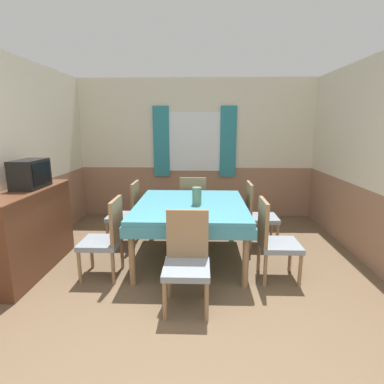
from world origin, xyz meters
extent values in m
cube|color=silver|center=(0.00, 4.24, 1.77)|extent=(4.81, 0.05, 1.65)
cube|color=#9E755B|center=(0.00, 4.24, 0.47)|extent=(4.81, 0.05, 0.95)
cube|color=white|center=(-0.03, 4.20, 1.44)|extent=(1.08, 0.01, 1.10)
cube|color=teal|center=(-0.66, 4.18, 1.44)|extent=(0.30, 0.03, 1.31)
cube|color=teal|center=(0.60, 4.18, 1.44)|extent=(0.30, 0.03, 1.31)
cube|color=silver|center=(-2.23, 2.11, 1.77)|extent=(0.05, 4.61, 1.65)
cube|color=#9E755B|center=(-2.23, 2.11, 0.47)|extent=(0.05, 4.61, 0.95)
cube|color=#9E755B|center=(2.23, 2.11, 0.47)|extent=(0.05, 4.61, 0.95)
cube|color=teal|center=(-0.03, 2.22, 0.73)|extent=(1.40, 1.60, 0.06)
cube|color=teal|center=(-0.03, 2.22, 0.64)|extent=(1.43, 1.63, 0.12)
cylinder|color=#93704C|center=(-0.65, 1.50, 0.35)|extent=(0.07, 0.07, 0.70)
cylinder|color=#93704C|center=(0.59, 1.50, 0.35)|extent=(0.07, 0.07, 0.70)
cylinder|color=#93704C|center=(-0.65, 2.94, 0.35)|extent=(0.07, 0.07, 0.70)
cylinder|color=#93704C|center=(0.59, 2.94, 0.35)|extent=(0.07, 0.07, 0.70)
cylinder|color=#93704C|center=(-1.25, 1.52, 0.19)|extent=(0.04, 0.04, 0.38)
cylinder|color=#93704C|center=(-1.25, 1.90, 0.19)|extent=(0.04, 0.04, 0.38)
cylinder|color=#93704C|center=(-0.87, 1.52, 0.19)|extent=(0.04, 0.04, 0.38)
cylinder|color=#93704C|center=(-0.87, 1.90, 0.19)|extent=(0.04, 0.04, 0.38)
cube|color=gray|center=(-1.06, 1.71, 0.41)|extent=(0.44, 0.44, 0.06)
cube|color=#93704C|center=(-0.86, 1.71, 0.69)|extent=(0.04, 0.42, 0.50)
cylinder|color=#93704C|center=(-1.25, 2.54, 0.19)|extent=(0.04, 0.04, 0.38)
cylinder|color=#93704C|center=(-1.25, 2.92, 0.19)|extent=(0.04, 0.04, 0.38)
cylinder|color=#93704C|center=(-0.87, 2.54, 0.19)|extent=(0.04, 0.04, 0.38)
cylinder|color=#93704C|center=(-0.87, 2.92, 0.19)|extent=(0.04, 0.04, 0.38)
cube|color=gray|center=(-1.06, 2.73, 0.41)|extent=(0.44, 0.44, 0.06)
cube|color=#93704C|center=(-0.86, 2.73, 0.69)|extent=(0.04, 0.42, 0.50)
cylinder|color=#93704C|center=(-0.22, 3.54, 0.19)|extent=(0.04, 0.04, 0.38)
cylinder|color=#93704C|center=(0.16, 3.54, 0.19)|extent=(0.04, 0.04, 0.38)
cylinder|color=#93704C|center=(-0.22, 3.16, 0.19)|extent=(0.04, 0.04, 0.38)
cylinder|color=#93704C|center=(0.16, 3.16, 0.19)|extent=(0.04, 0.04, 0.38)
cube|color=gray|center=(-0.03, 3.35, 0.41)|extent=(0.44, 0.44, 0.06)
cube|color=#93704C|center=(-0.03, 3.15, 0.69)|extent=(0.42, 0.04, 0.50)
cylinder|color=#93704C|center=(1.19, 2.92, 0.19)|extent=(0.04, 0.04, 0.38)
cylinder|color=#93704C|center=(1.19, 2.54, 0.19)|extent=(0.04, 0.04, 0.38)
cylinder|color=#93704C|center=(0.81, 2.92, 0.19)|extent=(0.04, 0.04, 0.38)
cylinder|color=#93704C|center=(0.81, 2.54, 0.19)|extent=(0.04, 0.04, 0.38)
cube|color=gray|center=(1.00, 2.73, 0.41)|extent=(0.44, 0.44, 0.06)
cube|color=#93704C|center=(0.80, 2.73, 0.69)|extent=(0.04, 0.42, 0.50)
cylinder|color=#93704C|center=(1.19, 1.90, 0.19)|extent=(0.04, 0.04, 0.38)
cylinder|color=#93704C|center=(1.19, 1.52, 0.19)|extent=(0.04, 0.04, 0.38)
cylinder|color=#93704C|center=(0.81, 1.90, 0.19)|extent=(0.04, 0.04, 0.38)
cylinder|color=#93704C|center=(0.81, 1.52, 0.19)|extent=(0.04, 0.04, 0.38)
cube|color=gray|center=(1.00, 1.71, 0.41)|extent=(0.44, 0.44, 0.06)
cube|color=#93704C|center=(0.80, 1.71, 0.69)|extent=(0.04, 0.42, 0.50)
cylinder|color=#93704C|center=(0.16, 0.90, 0.19)|extent=(0.04, 0.04, 0.38)
cylinder|color=#93704C|center=(-0.22, 0.90, 0.19)|extent=(0.04, 0.04, 0.38)
cylinder|color=#93704C|center=(0.16, 1.28, 0.19)|extent=(0.04, 0.04, 0.38)
cylinder|color=#93704C|center=(-0.22, 1.28, 0.19)|extent=(0.04, 0.04, 0.38)
cube|color=gray|center=(-0.03, 1.09, 0.41)|extent=(0.44, 0.44, 0.06)
cube|color=#93704C|center=(-0.03, 1.29, 0.69)|extent=(0.42, 0.04, 0.50)
cube|color=brown|center=(-1.97, 1.80, 0.51)|extent=(0.44, 1.42, 1.01)
cube|color=brown|center=(-1.97, 1.80, 1.00)|extent=(0.46, 1.44, 0.02)
cube|color=black|center=(-1.94, 1.95, 1.18)|extent=(0.28, 0.47, 0.34)
cube|color=black|center=(-1.80, 1.95, 1.19)|extent=(0.01, 0.39, 0.26)
cylinder|color=slate|center=(0.05, 2.16, 0.87)|extent=(0.12, 0.12, 0.22)
camera|label=1|loc=(0.10, -1.52, 1.74)|focal=28.00mm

